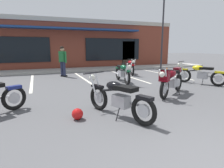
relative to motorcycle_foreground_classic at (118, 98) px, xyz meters
The scene contains 13 objects.
ground_plane 1.32m from the motorcycle_foreground_classic, 64.99° to the left, with size 80.00×80.00×0.00m, color #515154.
sidewalk_kerb 9.26m from the motorcycle_foreground_classic, 86.75° to the left, with size 22.00×1.80×0.14m, color #A8A59E.
brick_storefront_building 13.52m from the motorcycle_foreground_classic, 87.76° to the left, with size 17.77×7.06×3.69m.
painted_stall_lines 5.68m from the motorcycle_foreground_classic, 84.69° to the left, with size 10.14×4.80×0.01m.
motorcycle_foreground_classic is the anchor object (origin of this frame).
motorcycle_red_sportbike 2.74m from the motorcycle_foreground_classic, 25.88° to the left, with size 1.85×1.38×0.98m.
motorcycle_black_cruiser 5.51m from the motorcycle_foreground_classic, 25.48° to the left, with size 1.24×1.93×0.98m.
motorcycle_blue_standard 4.51m from the motorcycle_foreground_classic, 63.98° to the left, with size 0.71×2.10×0.98m.
motorcycle_green_cafe_racer 7.35m from the motorcycle_foreground_classic, 61.05° to the left, with size 0.85×2.07×0.98m.
person_in_shorts_foreground 6.87m from the motorcycle_foreground_classic, 93.03° to the left, with size 0.42×0.56×1.68m.
helmet_on_pavement 1.00m from the motorcycle_foreground_classic, behind, with size 0.26×0.26×0.26m.
traffic_cone 7.10m from the motorcycle_foreground_classic, 43.64° to the left, with size 0.34×0.34×0.53m.
parking_lot_lamp_post 11.08m from the motorcycle_foreground_classic, 48.64° to the left, with size 0.24×0.76×5.19m.
Camera 1 is at (-2.23, -1.20, 1.61)m, focal length 30.53 mm.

